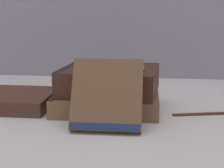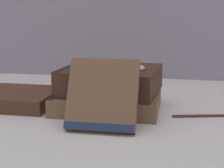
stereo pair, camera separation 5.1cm
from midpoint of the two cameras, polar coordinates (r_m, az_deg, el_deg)
ground_plane at (r=0.70m, az=0.33°, el=-4.73°), size 3.00×3.00×0.00m
book_flat_bottom at (r=0.74m, az=0.99°, el=-2.60°), size 0.20×0.17×0.03m
book_flat_top at (r=0.73m, az=1.44°, el=0.62°), size 0.19×0.17×0.05m
book_leaning_front at (r=0.61m, az=0.92°, el=-2.16°), size 0.12×0.07×0.11m
pocket_watch at (r=0.71m, az=5.02°, el=2.45°), size 0.05×0.06×0.01m
reading_glasses at (r=0.89m, az=0.76°, el=-1.07°), size 0.10×0.07×0.00m
fountain_pen at (r=0.72m, az=16.41°, el=-4.49°), size 0.13×0.04×0.01m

